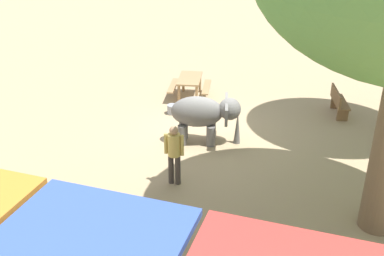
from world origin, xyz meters
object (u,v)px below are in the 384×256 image
at_px(elephant, 204,114).
at_px(person_handler, 174,151).
at_px(feed_bucket, 172,109).
at_px(picnic_table_near, 190,83).
at_px(wooden_bench, 338,101).

distance_m(elephant, person_handler, 2.43).
bearing_deg(feed_bucket, picnic_table_near, -93.40).
relative_size(elephant, feed_bucket, 5.86).
xyz_separation_m(picnic_table_near, feed_bucket, (0.09, 1.58, -0.43)).
bearing_deg(person_handler, wooden_bench, -36.85).
height_order(person_handler, picnic_table_near, person_handler).
bearing_deg(elephant, feed_bucket, 120.52).
relative_size(person_handler, wooden_bench, 1.11).
height_order(elephant, picnic_table_near, elephant).
relative_size(elephant, person_handler, 1.30).
distance_m(picnic_table_near, feed_bucket, 1.64).
height_order(person_handler, feed_bucket, person_handler).
xyz_separation_m(elephant, feed_bucket, (1.64, -1.65, -0.77)).
bearing_deg(feed_bucket, wooden_bench, -162.05).
bearing_deg(person_handler, picnic_table_near, 10.93).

